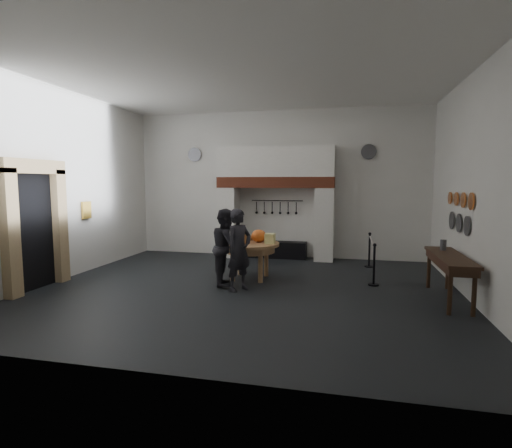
% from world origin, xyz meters
% --- Properties ---
extents(floor, '(9.00, 8.00, 0.02)m').
position_xyz_m(floor, '(0.00, 0.00, 0.00)').
color(floor, black).
rests_on(floor, ground).
extents(ceiling, '(9.00, 8.00, 0.02)m').
position_xyz_m(ceiling, '(0.00, 0.00, 4.50)').
color(ceiling, silver).
rests_on(ceiling, wall_back).
extents(wall_back, '(9.00, 0.02, 4.50)m').
position_xyz_m(wall_back, '(0.00, 4.00, 2.25)').
color(wall_back, silver).
rests_on(wall_back, floor).
extents(wall_front, '(9.00, 0.02, 4.50)m').
position_xyz_m(wall_front, '(0.00, -4.00, 2.25)').
color(wall_front, silver).
rests_on(wall_front, floor).
extents(wall_left, '(0.02, 8.00, 4.50)m').
position_xyz_m(wall_left, '(-4.50, 0.00, 2.25)').
color(wall_left, silver).
rests_on(wall_left, floor).
extents(wall_right, '(0.02, 8.00, 4.50)m').
position_xyz_m(wall_right, '(4.50, 0.00, 2.25)').
color(wall_right, silver).
rests_on(wall_right, floor).
extents(chimney_pier_left, '(0.55, 0.70, 2.15)m').
position_xyz_m(chimney_pier_left, '(-1.48, 3.65, 1.07)').
color(chimney_pier_left, silver).
rests_on(chimney_pier_left, floor).
extents(chimney_pier_right, '(0.55, 0.70, 2.15)m').
position_xyz_m(chimney_pier_right, '(1.48, 3.65, 1.07)').
color(chimney_pier_right, silver).
rests_on(chimney_pier_right, floor).
extents(hearth_brick_band, '(3.50, 0.72, 0.32)m').
position_xyz_m(hearth_brick_band, '(0.00, 3.65, 2.31)').
color(hearth_brick_band, '#9E442B').
rests_on(hearth_brick_band, chimney_pier_left).
extents(chimney_hood, '(3.50, 0.70, 0.90)m').
position_xyz_m(chimney_hood, '(0.00, 3.65, 2.92)').
color(chimney_hood, silver).
rests_on(chimney_hood, hearth_brick_band).
extents(iron_range, '(1.90, 0.45, 0.50)m').
position_xyz_m(iron_range, '(0.00, 3.72, 0.25)').
color(iron_range, black).
rests_on(iron_range, floor).
extents(utensil_rail, '(1.60, 0.02, 0.02)m').
position_xyz_m(utensil_rail, '(0.00, 3.92, 1.75)').
color(utensil_rail, black).
rests_on(utensil_rail, wall_back).
extents(door_recess, '(0.04, 1.10, 2.50)m').
position_xyz_m(door_recess, '(-4.47, -1.00, 1.25)').
color(door_recess, black).
rests_on(door_recess, floor).
extents(door_jamb_near, '(0.22, 0.30, 2.60)m').
position_xyz_m(door_jamb_near, '(-4.38, -1.70, 1.30)').
color(door_jamb_near, tan).
rests_on(door_jamb_near, floor).
extents(door_jamb_far, '(0.22, 0.30, 2.60)m').
position_xyz_m(door_jamb_far, '(-4.38, -0.30, 1.30)').
color(door_jamb_far, tan).
rests_on(door_jamb_far, floor).
extents(door_lintel, '(0.22, 1.70, 0.30)m').
position_xyz_m(door_lintel, '(-4.38, -1.00, 2.65)').
color(door_lintel, tan).
rests_on(door_lintel, door_jamb_near).
extents(wall_plaque, '(0.05, 0.34, 0.44)m').
position_xyz_m(wall_plaque, '(-4.45, 0.80, 1.60)').
color(wall_plaque, gold).
rests_on(wall_plaque, wall_left).
extents(work_table, '(1.66, 1.66, 0.07)m').
position_xyz_m(work_table, '(-0.14, 0.94, 0.84)').
color(work_table, '#AB7D50').
rests_on(work_table, floor).
extents(pumpkin, '(0.36, 0.36, 0.31)m').
position_xyz_m(pumpkin, '(0.06, 1.04, 1.03)').
color(pumpkin, orange).
rests_on(pumpkin, work_table).
extents(cheese_block_big, '(0.22, 0.22, 0.24)m').
position_xyz_m(cheese_block_big, '(0.36, 0.89, 0.99)').
color(cheese_block_big, '#F1EC90').
rests_on(cheese_block_big, work_table).
extents(cheese_block_small, '(0.18, 0.18, 0.20)m').
position_xyz_m(cheese_block_small, '(0.34, 1.19, 0.97)').
color(cheese_block_small, '#F9F494').
rests_on(cheese_block_small, work_table).
extents(wicker_basket, '(0.37, 0.37, 0.22)m').
position_xyz_m(wicker_basket, '(-0.29, 0.79, 0.98)').
color(wicker_basket, olive).
rests_on(wicker_basket, work_table).
extents(bread_loaf, '(0.31, 0.18, 0.13)m').
position_xyz_m(bread_loaf, '(-0.24, 1.29, 0.94)').
color(bread_loaf, '#946034').
rests_on(bread_loaf, work_table).
extents(visitor_near, '(0.70, 0.77, 1.76)m').
position_xyz_m(visitor_near, '(-0.11, -0.14, 0.88)').
color(visitor_near, '#222227').
rests_on(visitor_near, floor).
extents(visitor_far, '(0.86, 0.99, 1.73)m').
position_xyz_m(visitor_far, '(-0.51, 0.26, 0.86)').
color(visitor_far, black).
rests_on(visitor_far, floor).
extents(side_table, '(0.55, 2.20, 0.06)m').
position_xyz_m(side_table, '(4.10, 0.07, 0.87)').
color(side_table, '#351D13').
rests_on(side_table, floor).
extents(pewter_jug, '(0.12, 0.12, 0.22)m').
position_xyz_m(pewter_jug, '(4.10, 0.67, 1.01)').
color(pewter_jug, '#4E4D53').
rests_on(pewter_jug, side_table).
extents(copper_pan_a, '(0.03, 0.34, 0.34)m').
position_xyz_m(copper_pan_a, '(4.46, 0.20, 1.95)').
color(copper_pan_a, '#C6662D').
rests_on(copper_pan_a, wall_right).
extents(copper_pan_b, '(0.03, 0.32, 0.32)m').
position_xyz_m(copper_pan_b, '(4.46, 0.75, 1.95)').
color(copper_pan_b, '#C6662D').
rests_on(copper_pan_b, wall_right).
extents(copper_pan_c, '(0.03, 0.30, 0.30)m').
position_xyz_m(copper_pan_c, '(4.46, 1.30, 1.95)').
color(copper_pan_c, '#C6662D').
rests_on(copper_pan_c, wall_right).
extents(copper_pan_d, '(0.03, 0.28, 0.28)m').
position_xyz_m(copper_pan_d, '(4.46, 1.85, 1.95)').
color(copper_pan_d, '#C6662D').
rests_on(copper_pan_d, wall_right).
extents(pewter_plate_left, '(0.03, 0.40, 0.40)m').
position_xyz_m(pewter_plate_left, '(4.46, 0.40, 1.45)').
color(pewter_plate_left, '#4C4C51').
rests_on(pewter_plate_left, wall_right).
extents(pewter_plate_mid, '(0.03, 0.40, 0.40)m').
position_xyz_m(pewter_plate_mid, '(4.46, 1.00, 1.45)').
color(pewter_plate_mid, '#4C4C51').
rests_on(pewter_plate_mid, wall_right).
extents(pewter_plate_right, '(0.03, 0.40, 0.40)m').
position_xyz_m(pewter_plate_right, '(4.46, 1.60, 1.45)').
color(pewter_plate_right, '#4C4C51').
rests_on(pewter_plate_right, wall_right).
extents(pewter_plate_back_left, '(0.44, 0.03, 0.44)m').
position_xyz_m(pewter_plate_back_left, '(-2.70, 3.96, 3.20)').
color(pewter_plate_back_left, '#4C4C51').
rests_on(pewter_plate_back_left, wall_back).
extents(pewter_plate_back_right, '(0.44, 0.03, 0.44)m').
position_xyz_m(pewter_plate_back_right, '(2.70, 3.96, 3.20)').
color(pewter_plate_back_right, '#4C4C51').
rests_on(pewter_plate_back_right, wall_back).
extents(barrier_post_near, '(0.05, 0.05, 0.90)m').
position_xyz_m(barrier_post_near, '(2.74, 0.93, 0.45)').
color(barrier_post_near, black).
rests_on(barrier_post_near, floor).
extents(barrier_post_far, '(0.05, 0.05, 0.90)m').
position_xyz_m(barrier_post_far, '(2.74, 2.93, 0.45)').
color(barrier_post_far, black).
rests_on(barrier_post_far, floor).
extents(barrier_rope, '(0.04, 2.00, 0.04)m').
position_xyz_m(barrier_rope, '(2.74, 1.93, 0.85)').
color(barrier_rope, silver).
rests_on(barrier_rope, barrier_post_near).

